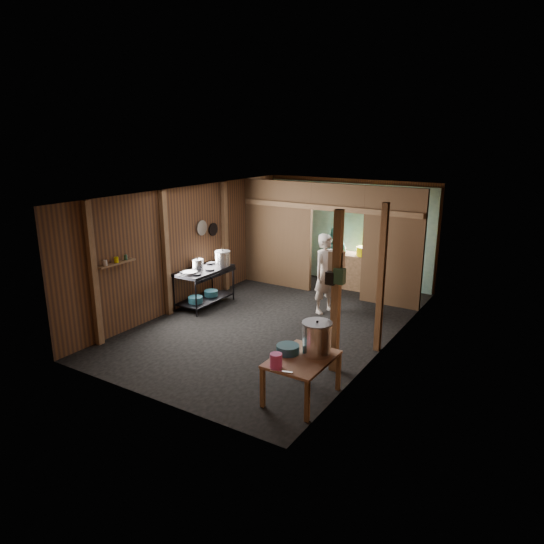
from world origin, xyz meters
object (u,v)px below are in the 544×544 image
Objects in this scene: gas_range at (205,287)px; stove_pot_large at (223,259)px; yellow_tub at (364,251)px; pink_bucket at (276,361)px; prep_table at (302,378)px; stock_pot at (317,339)px; cook at (326,274)px.

stove_pot_large is (0.17, 0.46, 0.57)m from gas_range.
stove_pot_large is 3.41m from yellow_tub.
pink_bucket is 0.52× the size of yellow_tub.
pink_bucket is at bearing -38.38° from gas_range.
stock_pot reaches higher than prep_table.
yellow_tub is (-1.18, 5.30, 0.64)m from prep_table.
stock_pot is 2.53× the size of pink_bucket.
cook is at bearing -92.76° from yellow_tub.
yellow_tub is at bearing 17.01° from cook.
cook is (-1.11, 3.84, 0.12)m from pink_bucket.
stock_pot is 0.73m from pink_bucket.
gas_range is 2.68m from cook.
yellow_tub is at bearing 49.20° from gas_range.
prep_table is 5.47m from yellow_tub.
yellow_tub is at bearing 46.28° from stove_pot_large.
stove_pot_large reaches higher than pink_bucket.
gas_range is at bearing -110.16° from stove_pot_large.
pink_bucket is at bearing -112.37° from stock_pot.
yellow_tub is (-1.30, 5.08, 0.10)m from stock_pot.
stock_pot reaches higher than gas_range.
stove_pot_large is 2.34m from cook.
yellow_tub is at bearing 102.57° from prep_table.
cook is (2.27, 0.56, -0.14)m from stove_pot_large.
yellow_tub is at bearing 104.31° from stock_pot.
stove_pot_large is 0.69× the size of stock_pot.
prep_table is 2.77× the size of yellow_tub.
cook is at bearing 110.57° from prep_table.
stock_pot is at bearing -75.69° from yellow_tub.
stove_pot_large is at bearing -133.72° from yellow_tub.
stock_pot is 3.46m from cook.
gas_range reaches higher than pink_bucket.
pink_bucket is at bearing -44.09° from stove_pot_large.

